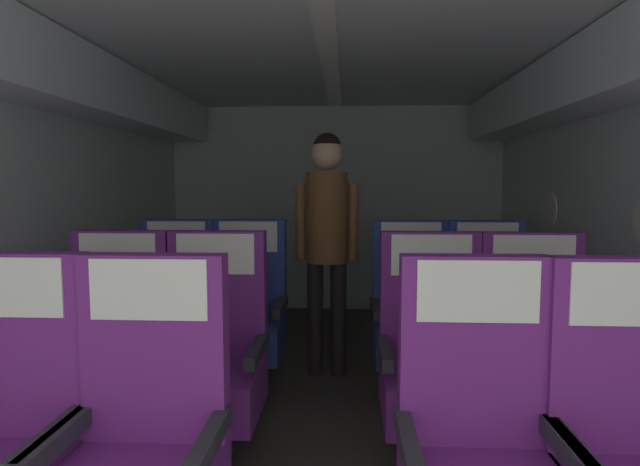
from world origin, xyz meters
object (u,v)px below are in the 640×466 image
seat_b_left_window (113,360)px  seat_c_left_window (174,317)px  seat_a_left_aisle (142,457)px  seat_b_right_window (432,365)px  flight_attendant (327,226)px  seat_c_right_aisle (489,320)px  seat_b_right_aisle (537,367)px  seat_c_right_window (411,319)px  seat_a_right_window (481,462)px  seat_c_left_aisle (246,317)px  seat_b_left_aisle (212,362)px

seat_b_left_window → seat_c_left_window: same height
seat_a_left_aisle → seat_b_left_window: same height
seat_b_right_window → flight_attendant: size_ratio=0.65×
seat_c_left_window → flight_attendant: bearing=15.1°
seat_c_right_aisle → flight_attendant: size_ratio=0.65×
seat_b_right_aisle → flight_attendant: bearing=132.6°
seat_b_right_window → seat_c_right_window: size_ratio=1.00×
seat_a_left_aisle → seat_b_right_window: 1.38m
seat_a_left_aisle → seat_a_right_window: 1.06m
seat_c_left_aisle → flight_attendant: 0.81m
seat_a_right_window → seat_c_left_window: size_ratio=1.00×
seat_b_right_window → seat_c_left_aisle: 1.37m
seat_b_right_window → flight_attendant: bearing=116.0°
seat_c_left_window → seat_a_right_window: bearing=-48.2°
seat_b_right_aisle → seat_c_left_aisle: size_ratio=1.00×
seat_c_left_window → seat_b_right_window: bearing=-29.0°
seat_c_left_aisle → seat_c_right_window: size_ratio=1.00×
flight_attendant → seat_b_left_window: bearing=-133.3°
seat_b_left_window → seat_c_right_aisle: bearing=23.0°
seat_a_right_window → seat_c_right_window: size_ratio=1.00×
seat_c_left_aisle → flight_attendant: (0.51, 0.25, 0.57)m
seat_a_left_aisle → seat_c_right_window: 2.05m
seat_b_left_aisle → seat_b_right_window: size_ratio=1.00×
seat_a_left_aisle → seat_a_right_window: bearing=1.4°
seat_c_left_window → seat_c_right_aisle: bearing=0.2°
seat_c_left_window → flight_attendant: size_ratio=0.65×
seat_b_left_aisle → seat_c_right_window: same height
seat_c_right_aisle → seat_b_left_aisle: bearing=-150.8°
seat_b_right_window → seat_c_left_aisle: (-1.06, 0.87, 0.00)m
seat_b_left_window → flight_attendant: size_ratio=0.65×
seat_c_right_aisle → seat_c_right_window: (-0.49, 0.00, 0.00)m
seat_a_right_window → flight_attendant: bearing=105.6°
seat_a_left_aisle → flight_attendant: (0.50, 2.02, 0.57)m
seat_b_left_aisle → seat_b_right_aisle: same height
seat_a_right_window → seat_c_left_window: (-1.54, 1.72, 0.00)m
seat_b_left_aisle → seat_b_left_window: bearing=-179.6°
seat_c_left_window → seat_c_left_aisle: same height
seat_c_right_aisle → seat_c_right_window: same height
seat_c_right_aisle → seat_a_right_window: bearing=-105.6°
seat_a_right_window → seat_a_left_aisle: bearing=-178.6°
seat_b_left_window → flight_attendant: 1.61m
seat_b_right_aisle → seat_c_left_window: size_ratio=1.00×
seat_a_left_aisle → seat_c_right_window: bearing=59.1°
seat_b_right_window → seat_c_right_aisle: (0.49, 0.86, 0.00)m
seat_c_right_aisle → seat_b_right_aisle: bearing=-90.5°
seat_a_left_aisle → seat_c_left_window: bearing=105.5°
seat_b_left_aisle → flight_attendant: size_ratio=0.65×
seat_c_left_window → seat_a_left_aisle: bearing=-74.5°
seat_b_left_window → seat_b_right_window: bearing=0.4°
seat_a_right_window → seat_c_left_aisle: size_ratio=1.00×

